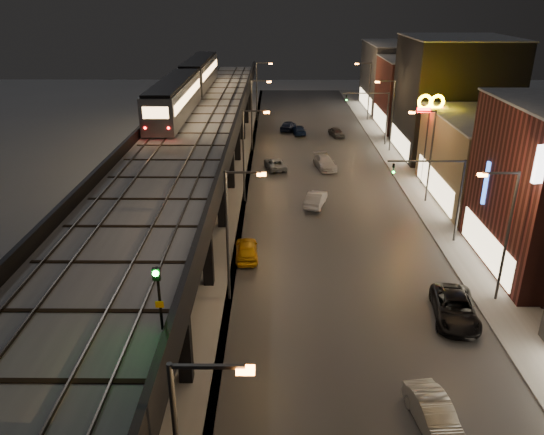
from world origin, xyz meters
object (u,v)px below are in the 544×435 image
object	(u,v)px
car_taxi	(247,250)
rail_signal	(158,287)
car_onc_white	(325,163)
car_near_white	(316,199)
car_onc_red	(336,133)
subway_train	(189,83)
car_mid_silver	(275,164)
car_onc_dark	(455,309)
car_onc_silver	(434,416)
car_far_white	(288,126)
car_mid_dark	(299,130)

from	to	relation	value
car_taxi	rail_signal	bearing A→B (deg)	79.36
car_onc_white	car_near_white	bearing A→B (deg)	-109.72
car_onc_red	car_onc_white	bearing A→B (deg)	-115.53
subway_train	car_onc_white	xyz separation A→B (m)	(16.53, -7.95, -7.80)
subway_train	car_mid_silver	bearing A→B (deg)	-37.29
rail_signal	car_taxi	xyz separation A→B (m)	(2.23, 18.91, -7.88)
car_onc_dark	car_onc_red	distance (m)	45.73
car_onc_silver	car_near_white	bearing A→B (deg)	88.77
subway_train	car_onc_silver	distance (m)	51.76
car_far_white	rail_signal	bearing A→B (deg)	99.73
car_onc_dark	subway_train	bearing A→B (deg)	128.08
car_near_white	car_taxi	bearing A→B (deg)	76.64
car_onc_dark	car_onc_silver	bearing A→B (deg)	-104.08
car_onc_white	car_mid_dark	bearing A→B (deg)	87.66
car_mid_dark	car_onc_white	bearing A→B (deg)	91.40
car_near_white	car_onc_silver	bearing A→B (deg)	113.01
rail_signal	car_onc_white	world-z (taller)	rail_signal
car_taxi	car_near_white	size ratio (longest dim) A/B	0.99
car_near_white	car_onc_red	world-z (taller)	car_near_white
car_near_white	car_onc_silver	xyz separation A→B (m)	(3.59, -28.09, 0.02)
car_taxi	car_onc_dark	xyz separation A→B (m)	(13.39, -8.21, 0.05)
subway_train	car_onc_red	size ratio (longest dim) A/B	10.80
car_onc_silver	car_taxi	bearing A→B (deg)	110.76
car_mid_silver	car_onc_dark	size ratio (longest dim) A/B	0.80
subway_train	car_far_white	distance (m)	18.17
car_near_white	car_mid_dark	distance (m)	27.96
car_mid_dark	car_onc_red	distance (m)	5.49
car_taxi	car_onc_white	xyz separation A→B (m)	(7.90, 22.63, -0.02)
car_taxi	car_onc_silver	bearing A→B (deg)	115.35
car_mid_silver	car_near_white	bearing A→B (deg)	96.17
subway_train	car_onc_white	size ratio (longest dim) A/B	8.07
car_far_white	car_onc_dark	bearing A→B (deg)	116.45
car_taxi	car_onc_dark	distance (m)	15.70
subway_train	car_onc_white	distance (m)	19.94
rail_signal	car_mid_silver	size ratio (longest dim) A/B	0.64
car_onc_red	subway_train	bearing A→B (deg)	-175.01
subway_train	car_onc_dark	distance (m)	45.27
subway_train	car_near_white	xyz separation A→B (m)	(14.69, -19.70, -7.80)
car_near_white	car_onc_red	xyz separation A→B (m)	(4.74, 26.57, -0.09)
car_far_white	car_onc_silver	bearing A→B (deg)	111.20
car_onc_silver	car_onc_red	bearing A→B (deg)	80.29
car_taxi	car_far_white	bearing A→B (deg)	-99.51
car_mid_dark	car_onc_red	bearing A→B (deg)	158.27
car_onc_silver	rail_signal	bearing A→B (deg)	179.66
rail_signal	car_mid_dark	size ratio (longest dim) A/B	0.66
car_taxi	car_onc_red	xyz separation A→B (m)	(10.80, 37.45, -0.10)
car_onc_white	car_onc_red	size ratio (longest dim) A/B	1.34
car_mid_silver	car_far_white	distance (m)	18.76
car_taxi	car_onc_white	size ratio (longest dim) A/B	0.87
car_near_white	subway_train	bearing A→B (deg)	-37.56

